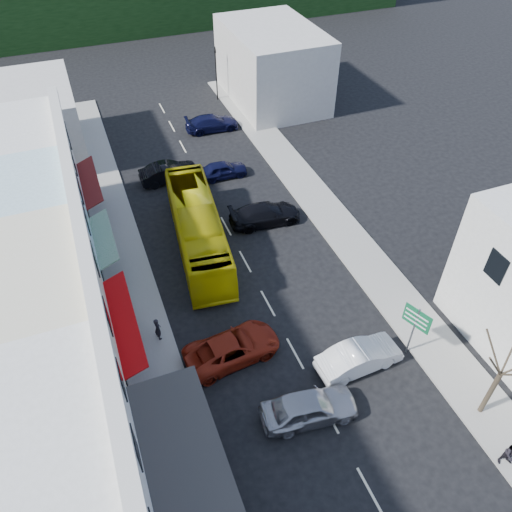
{
  "coord_description": "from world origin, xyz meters",
  "views": [
    {
      "loc": [
        -8.06,
        -14.84,
        22.63
      ],
      "look_at": [
        0.0,
        6.0,
        2.2
      ],
      "focal_mm": 35.0,
      "sensor_mm": 36.0,
      "label": 1
    }
  ],
  "objects": [
    {
      "name": "sidewalk_right",
      "position": [
        7.5,
        10.0,
        0.07
      ],
      "size": [
        3.0,
        52.0,
        0.15
      ],
      "primitive_type": "cube",
      "color": "gray",
      "rests_on": "ground"
    },
    {
      "name": "car_silver",
      "position": [
        -0.98,
        -3.72,
        0.7
      ],
      "size": [
        4.58,
        2.32,
        1.4
      ],
      "primitive_type": "imported",
      "rotation": [
        0.0,
        0.0,
        1.45
      ],
      "color": "#A7A7AC",
      "rests_on": "ground"
    },
    {
      "name": "car_white",
      "position": [
        2.81,
        -1.97,
        0.7
      ],
      "size": [
        4.5,
        2.06,
        1.4
      ],
      "primitive_type": "imported",
      "rotation": [
        0.0,
        0.0,
        1.63
      ],
      "color": "silver",
      "rests_on": "ground"
    },
    {
      "name": "ground",
      "position": [
        0.0,
        0.0,
        0.0
      ],
      "size": [
        120.0,
        120.0,
        0.0
      ],
      "primitive_type": "plane",
      "color": "black",
      "rests_on": "ground"
    },
    {
      "name": "car_black_near",
      "position": [
        2.79,
        11.41,
        0.7
      ],
      "size": [
        4.61,
        2.14,
        1.4
      ],
      "primitive_type": "imported",
      "rotation": [
        0.0,
        0.0,
        1.5
      ],
      "color": "black",
      "rests_on": "ground"
    },
    {
      "name": "car_red",
      "position": [
        -3.28,
        1.08,
        0.7
      ],
      "size": [
        4.78,
        2.39,
        1.4
      ],
      "primitive_type": "imported",
      "rotation": [
        0.0,
        0.0,
        1.68
      ],
      "color": "maroon",
      "rests_on": "ground"
    },
    {
      "name": "street_tree",
      "position": [
        7.13,
        -6.6,
        3.23
      ],
      "size": [
        3.41,
        3.41,
        6.47
      ],
      "primitive_type": null,
      "rotation": [
        0.0,
        0.0,
        0.37
      ],
      "color": "#32281C",
      "rests_on": "ground"
    },
    {
      "name": "distant_block_right",
      "position": [
        11.0,
        30.0,
        3.5
      ],
      "size": [
        8.0,
        12.0,
        7.0
      ],
      "primitive_type": "cube",
      "color": "#B7B2A8",
      "rests_on": "ground"
    },
    {
      "name": "pedestrian_left",
      "position": [
        -6.77,
        3.69,
        1.0
      ],
      "size": [
        0.5,
        0.66,
        1.7
      ],
      "primitive_type": "imported",
      "rotation": [
        0.0,
        0.0,
        1.75
      ],
      "color": "black",
      "rests_on": "sidewalk_left"
    },
    {
      "name": "sidewalk_left",
      "position": [
        -7.5,
        10.0,
        0.07
      ],
      "size": [
        3.0,
        52.0,
        0.15
      ],
      "primitive_type": "cube",
      "color": "gray",
      "rests_on": "ground"
    },
    {
      "name": "bus",
      "position": [
        -2.4,
        10.51,
        1.55
      ],
      "size": [
        3.8,
        11.81,
        3.1
      ],
      "primitive_type": "imported",
      "rotation": [
        0.0,
        0.0,
        -0.11
      ],
      "color": "#D3C10B",
      "rests_on": "ground"
    },
    {
      "name": "traffic_signal",
      "position": [
        5.8,
        31.9,
        2.65
      ],
      "size": [
        0.57,
        1.08,
        5.3
      ],
      "primitive_type": null,
      "rotation": [
        0.0,
        0.0,
        3.12
      ],
      "color": "black",
      "rests_on": "ground"
    },
    {
      "name": "car_navy_far",
      "position": [
        3.37,
        25.95,
        0.7
      ],
      "size": [
        4.59,
        2.08,
        1.4
      ],
      "primitive_type": "imported",
      "rotation": [
        0.0,
        0.0,
        1.52
      ],
      "color": "black",
      "rests_on": "ground"
    },
    {
      "name": "pedestrian_right",
      "position": [
        6.46,
        -9.2,
        1.0
      ],
      "size": [
        0.81,
        0.66,
        1.7
      ],
      "primitive_type": "imported",
      "rotation": [
        0.0,
        0.0,
        -0.37
      ],
      "color": "black",
      "rests_on": "sidewalk_right"
    },
    {
      "name": "direction_sign",
      "position": [
        5.8,
        -2.13,
        1.77
      ],
      "size": [
        1.26,
        1.71,
        3.53
      ],
      "primitive_type": null,
      "rotation": [
        0.0,
        0.0,
        0.37
      ],
      "color": "#0F5731",
      "rests_on": "ground"
    },
    {
      "name": "car_navy_mid",
      "position": [
        1.82,
        18.15,
        0.7
      ],
      "size": [
        4.44,
        1.91,
        1.4
      ],
      "primitive_type": "imported",
      "rotation": [
        0.0,
        0.0,
        1.55
      ],
      "color": "black",
      "rests_on": "ground"
    },
    {
      "name": "shopfront_row",
      "position": [
        -12.49,
        5.0,
        4.0
      ],
      "size": [
        8.25,
        30.0,
        8.0
      ],
      "color": "beige",
      "rests_on": "ground"
    },
    {
      "name": "car_black_far",
      "position": [
        -2.33,
        19.19,
        0.7
      ],
      "size": [
        4.45,
        1.92,
        1.4
      ],
      "primitive_type": "imported",
      "rotation": [
        0.0,
        0.0,
        1.6
      ],
      "color": "black",
      "rests_on": "ground"
    },
    {
      "name": "distant_block_left",
      "position": [
        -12.0,
        27.0,
        3.0
      ],
      "size": [
        8.0,
        10.0,
        6.0
      ],
      "primitive_type": "cube",
      "color": "#B7B2A8",
      "rests_on": "ground"
    }
  ]
}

